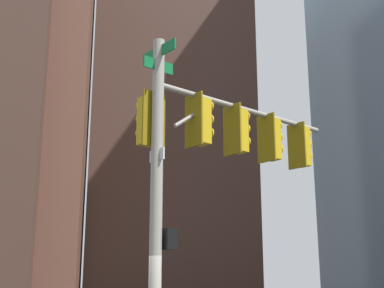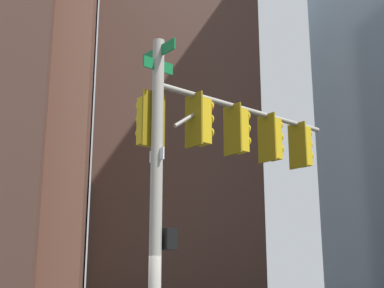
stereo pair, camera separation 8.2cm
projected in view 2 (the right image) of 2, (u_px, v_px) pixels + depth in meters
name	position (u px, v px, depth m)	size (l,w,h in m)	color
signal_pole_assembly	(214.00, 152.00, 11.49)	(4.97, 3.14, 6.87)	#9E998C
building_brick_farside	(172.00, 133.00, 68.13)	(19.62, 14.07, 40.78)	#4C3328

